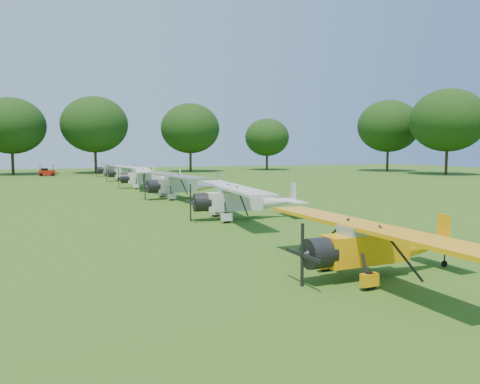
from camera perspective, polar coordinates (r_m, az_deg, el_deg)
The scene contains 9 objects.
ground at distance 27.36m, azimuth -3.09°, elevation -3.24°, with size 160.00×160.00×0.00m, color #225314.
tree_belt at distance 28.83m, azimuth 3.65°, elevation 13.20°, with size 137.36×130.27×14.52m.
aircraft_2 at distance 15.47m, azimuth 16.31°, elevation -5.89°, with size 5.98×9.51×1.88m.
aircraft_3 at distance 26.99m, azimuth 0.30°, elevation -0.73°, with size 6.69×10.67×2.10m.
aircraft_4 at distance 38.68m, azimuth -7.05°, elevation 1.08°, with size 6.87×10.95×2.15m.
aircraft_5 at distance 49.64m, azimuth -11.04°, elevation 1.91°, with size 6.82×10.81×2.12m.
aircraft_6 at distance 61.66m, azimuth -13.25°, elevation 2.46°, with size 6.60×10.47×2.06m.
aircraft_7 at distance 72.73m, azimuth -14.98°, elevation 2.75°, with size 6.12×9.72×1.91m.
golf_cart at distance 76.66m, azimuth -22.53°, elevation 2.32°, with size 2.42×1.55×2.02m.
Camera 1 is at (-8.60, -25.66, 4.02)m, focal length 35.00 mm.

